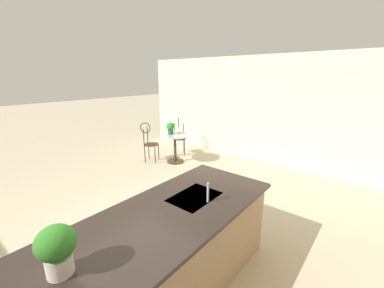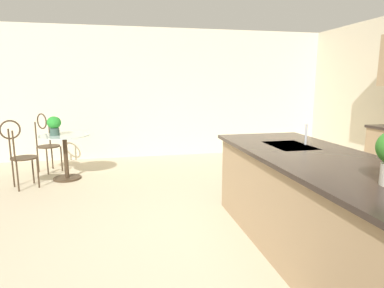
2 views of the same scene
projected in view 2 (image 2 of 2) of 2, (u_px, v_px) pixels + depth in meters
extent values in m
plane|color=beige|center=(217.00, 247.00, 3.17)|extent=(40.00, 40.00, 0.00)
cube|color=beige|center=(162.00, 93.00, 7.02)|extent=(0.12, 7.80, 2.70)
cube|color=tan|center=(317.00, 208.00, 2.97)|extent=(2.70, 0.96, 0.88)
cube|color=#2D231E|center=(320.00, 159.00, 2.89)|extent=(2.80, 1.06, 0.04)
cube|color=#B2B5BA|center=(290.00, 147.00, 3.42)|extent=(0.56, 0.40, 0.03)
cylinder|color=#3D2D1E|center=(67.00, 178.00, 5.42)|extent=(0.44, 0.44, 0.03)
cylinder|color=#3D2D1E|center=(66.00, 157.00, 5.36)|extent=(0.07, 0.07, 0.69)
cylinder|color=#B2C6C1|center=(64.00, 135.00, 5.29)|extent=(0.80, 0.80, 0.01)
cylinder|color=#3D2D1E|center=(33.00, 170.00, 5.14)|extent=(0.03, 0.03, 0.45)
cylinder|color=#3D2D1E|center=(38.00, 173.00, 4.93)|extent=(0.03, 0.03, 0.45)
cylinder|color=#3D2D1E|center=(13.00, 173.00, 4.97)|extent=(0.03, 0.03, 0.45)
cylinder|color=#3D2D1E|center=(18.00, 177.00, 4.76)|extent=(0.03, 0.03, 0.45)
cylinder|color=#3D2D1E|center=(24.00, 158.00, 4.91)|extent=(0.51, 0.51, 0.02)
cylinder|color=#3D2D1E|center=(10.00, 144.00, 4.87)|extent=(0.03, 0.03, 0.45)
cylinder|color=#3D2D1E|center=(14.00, 146.00, 4.67)|extent=(0.03, 0.03, 0.45)
torus|color=#3D2D1E|center=(10.00, 130.00, 4.73)|extent=(0.15, 0.26, 0.28)
cylinder|color=#3D2D1E|center=(62.00, 159.00, 5.89)|extent=(0.03, 0.03, 0.45)
cylinder|color=#3D2D1E|center=(47.00, 162.00, 5.66)|extent=(0.03, 0.03, 0.45)
cylinder|color=#3D2D1E|center=(52.00, 157.00, 6.05)|extent=(0.03, 0.03, 0.45)
cylinder|color=#3D2D1E|center=(38.00, 160.00, 5.81)|extent=(0.03, 0.03, 0.45)
cylinder|color=#3D2D1E|center=(49.00, 146.00, 5.81)|extent=(0.54, 0.54, 0.02)
cylinder|color=#3D2D1E|center=(49.00, 133.00, 5.96)|extent=(0.03, 0.03, 0.45)
cylinder|color=#3D2D1E|center=(36.00, 135.00, 5.75)|extent=(0.03, 0.03, 0.45)
torus|color=#3D2D1E|center=(42.00, 121.00, 5.81)|extent=(0.22, 0.22, 0.28)
cylinder|color=#B2B5BA|center=(306.00, 134.00, 3.43)|extent=(0.02, 0.02, 0.22)
cylinder|color=#385147|center=(55.00, 132.00, 5.24)|extent=(0.15, 0.15, 0.12)
ellipsoid|color=#298F2F|center=(54.00, 123.00, 5.21)|extent=(0.22, 0.22, 0.20)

